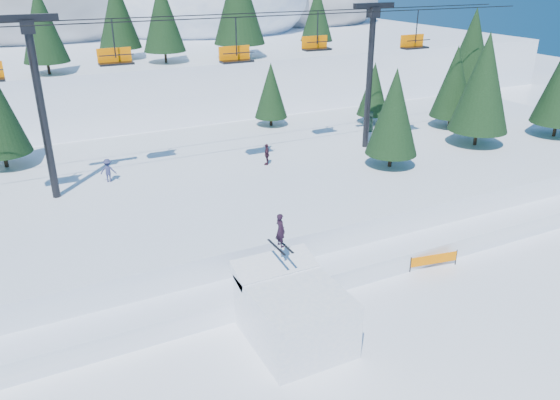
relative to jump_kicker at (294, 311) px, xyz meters
name	(u,v)px	position (x,y,z in m)	size (l,w,h in m)	color
ground	(350,368)	(1.15, -2.81, -1.38)	(160.00, 160.00, 0.00)	white
mid_shelf	(203,191)	(1.15, 15.19, -0.13)	(70.00, 22.00, 2.50)	white
berm	(267,267)	(1.15, 5.19, -0.83)	(70.00, 6.00, 1.10)	white
mountain_ridge	(35,9)	(-3.93, 70.55, 8.26)	(119.00, 60.04, 26.46)	white
jump_kicker	(294,311)	(0.00, 0.00, 0.00)	(3.77, 5.14, 5.38)	white
chairlift	(212,67)	(2.24, 15.23, 7.94)	(46.00, 3.21, 10.28)	black
conifer_stand	(260,101)	(5.44, 15.12, 5.48)	(61.48, 16.94, 9.39)	black
distant_skiers	(192,163)	(0.56, 15.29, 1.91)	(30.98, 8.10, 1.68)	#1E3525
banner_near	(434,259)	(9.58, 1.94, -0.84)	(2.82, 0.51, 0.90)	black
banner_far	(465,240)	(12.74, 2.92, -0.84)	(2.76, 0.79, 0.90)	black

